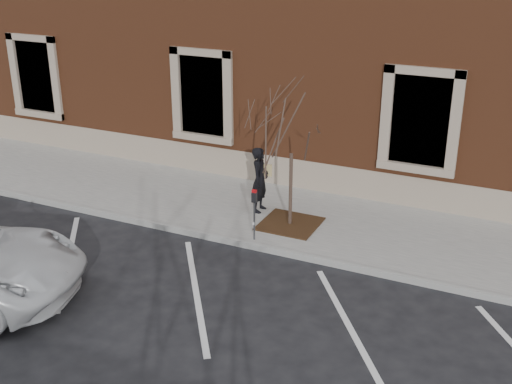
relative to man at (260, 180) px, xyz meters
The scene contains 9 objects.
ground 1.96m from the man, 76.83° to the right, with size 120.00×120.00×0.00m, color #28282B.
sidewalk_near 0.98m from the man, 13.91° to the left, with size 40.00×3.50×0.15m, color #B7B3AC.
curb_near 1.96m from the man, 77.21° to the right, with size 40.00×0.12×0.15m, color #9E9E99.
parking_stripes 3.99m from the man, 84.27° to the right, with size 28.00×4.40×0.01m, color silver, non-canonical shape.
building_civic 6.81m from the man, 86.36° to the left, with size 40.00×8.62×8.00m.
man is the anchor object (origin of this frame).
parking_meter 1.64m from the man, 69.61° to the right, with size 0.11×0.08×1.21m.
tree_grate 1.35m from the man, 24.29° to the right, with size 1.33×1.33×0.03m, color #462A16.
sapling 1.80m from the man, 24.29° to the right, with size 1.94×1.94×3.23m.
Camera 1 is at (5.76, -11.66, 6.60)m, focal length 45.00 mm.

